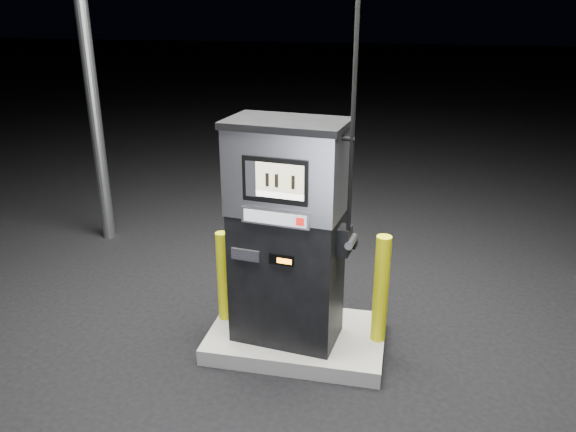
# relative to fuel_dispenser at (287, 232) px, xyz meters

# --- Properties ---
(ground) EXTENTS (80.00, 80.00, 0.00)m
(ground) POSITION_rel_fuel_dispenser_xyz_m (0.08, 0.08, -1.17)
(ground) COLOR black
(ground) RESTS_ON ground
(pump_island) EXTENTS (1.60, 1.00, 0.15)m
(pump_island) POSITION_rel_fuel_dispenser_xyz_m (0.08, 0.08, -1.09)
(pump_island) COLOR slate
(pump_island) RESTS_ON ground
(fuel_dispenser) EXTENTS (1.12, 0.70, 4.11)m
(fuel_dispenser) POSITION_rel_fuel_dispenser_xyz_m (0.00, 0.00, 0.00)
(fuel_dispenser) COLOR black
(fuel_dispenser) RESTS_ON pump_island
(bollard_left) EXTENTS (0.12, 0.12, 0.89)m
(bollard_left) POSITION_rel_fuel_dispenser_xyz_m (-0.65, 0.17, -0.57)
(bollard_left) COLOR #D4D10B
(bollard_left) RESTS_ON pump_island
(bollard_right) EXTENTS (0.18, 0.18, 1.00)m
(bollard_right) POSITION_rel_fuel_dispenser_xyz_m (0.82, 0.11, -0.51)
(bollard_right) COLOR #D4D10B
(bollard_right) RESTS_ON pump_island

